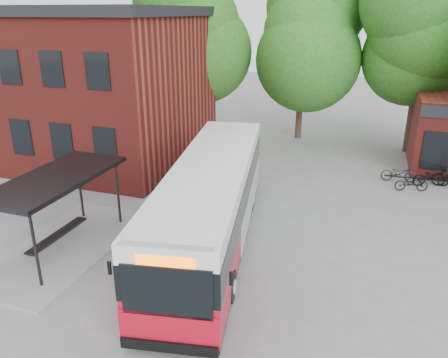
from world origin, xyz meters
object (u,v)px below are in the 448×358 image
(bus_shelter, at_px, (61,213))
(city_bus, at_px, (212,203))
(bicycle_0, at_px, (399,173))
(bicycle_2, at_px, (411,183))
(bicycle_4, at_px, (432,177))

(bus_shelter, bearing_deg, city_bus, 24.80)
(bicycle_0, relative_size, bicycle_2, 1.11)
(bicycle_2, relative_size, bicycle_4, 0.85)
(city_bus, bearing_deg, bicycle_2, 36.00)
(city_bus, relative_size, bicycle_4, 6.67)
(city_bus, xyz_separation_m, bicycle_4, (8.45, 8.82, -1.10))
(bicycle_0, bearing_deg, bicycle_4, -99.98)
(bus_shelter, distance_m, bicycle_0, 16.39)
(city_bus, distance_m, bicycle_4, 12.26)
(city_bus, height_order, bicycle_2, city_bus)
(bus_shelter, relative_size, bicycle_2, 4.42)
(bus_shelter, height_order, city_bus, city_bus)
(city_bus, bearing_deg, bicycle_0, 42.00)
(bicycle_4, bearing_deg, bus_shelter, 111.50)
(city_bus, bearing_deg, bicycle_4, 35.90)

